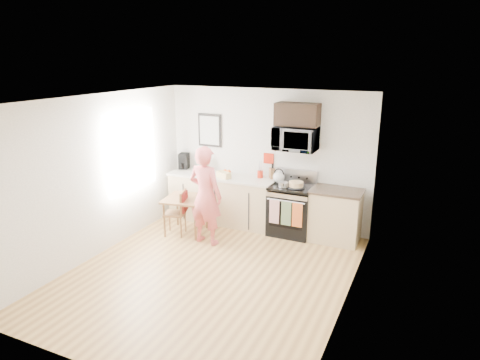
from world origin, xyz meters
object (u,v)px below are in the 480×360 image
at_px(microwave, 296,139).
at_px(cake, 296,185).
at_px(dining_table, 185,202).
at_px(chair, 181,207).
at_px(person, 205,196).
at_px(range, 291,211).

relative_size(microwave, cake, 2.43).
bearing_deg(dining_table, microwave, 26.07).
bearing_deg(chair, cake, 6.34).
xyz_separation_m(person, dining_table, (-0.55, 0.23, -0.27)).
bearing_deg(dining_table, cake, 19.91).
relative_size(person, cake, 5.53).
distance_m(microwave, person, 1.88).
xyz_separation_m(range, person, (-1.23, -1.00, 0.43)).
distance_m(range, dining_table, 1.95).
bearing_deg(dining_table, person, -22.49).
bearing_deg(chair, person, -26.81).
relative_size(microwave, person, 0.44).
height_order(person, chair, person).
relative_size(dining_table, cake, 2.31).
distance_m(dining_table, cake, 2.03).
bearing_deg(cake, microwave, 116.58).
relative_size(range, dining_table, 1.61).
bearing_deg(dining_table, range, 23.29).
bearing_deg(person, range, -134.94).
distance_m(range, microwave, 1.33).
distance_m(range, chair, 2.01).
distance_m(chair, cake, 2.11).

